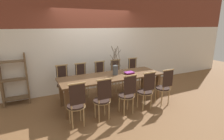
# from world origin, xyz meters

# --- Properties ---
(ground_plane) EXTENTS (16.00, 16.00, 0.00)m
(ground_plane) POSITION_xyz_m (0.00, 0.00, 0.00)
(ground_plane) COLOR brown
(wall_rear) EXTENTS (12.00, 0.06, 3.20)m
(wall_rear) POSITION_xyz_m (0.00, 1.26, 1.60)
(wall_rear) COLOR silver
(wall_rear) RESTS_ON ground_plane
(dining_table) EXTENTS (2.77, 0.90, 0.75)m
(dining_table) POSITION_xyz_m (0.00, 0.00, 0.66)
(dining_table) COLOR brown
(dining_table) RESTS_ON ground_plane
(chair_near_leftend) EXTENTS (0.39, 0.39, 0.98)m
(chair_near_leftend) POSITION_xyz_m (-1.17, -0.75, 0.52)
(chair_near_leftend) COLOR black
(chair_near_leftend) RESTS_ON ground_plane
(chair_near_left) EXTENTS (0.39, 0.39, 0.98)m
(chair_near_left) POSITION_xyz_m (-0.60, -0.75, 0.52)
(chair_near_left) COLOR black
(chair_near_left) RESTS_ON ground_plane
(chair_near_center) EXTENTS (0.39, 0.39, 0.98)m
(chair_near_center) POSITION_xyz_m (0.03, -0.75, 0.52)
(chair_near_center) COLOR black
(chair_near_center) RESTS_ON ground_plane
(chair_near_right) EXTENTS (0.39, 0.39, 0.98)m
(chair_near_right) POSITION_xyz_m (0.56, -0.75, 0.52)
(chair_near_right) COLOR black
(chair_near_right) RESTS_ON ground_plane
(chair_near_rightend) EXTENTS (0.39, 0.39, 0.98)m
(chair_near_rightend) POSITION_xyz_m (1.14, -0.75, 0.52)
(chair_near_rightend) COLOR black
(chair_near_rightend) RESTS_ON ground_plane
(chair_far_leftend) EXTENTS (0.39, 0.39, 0.98)m
(chair_far_leftend) POSITION_xyz_m (-1.14, 0.75, 0.52)
(chair_far_leftend) COLOR black
(chair_far_leftend) RESTS_ON ground_plane
(chair_far_left) EXTENTS (0.39, 0.39, 0.98)m
(chair_far_left) POSITION_xyz_m (-0.60, 0.75, 0.52)
(chair_far_left) COLOR black
(chair_far_left) RESTS_ON ground_plane
(chair_far_center) EXTENTS (0.39, 0.39, 0.98)m
(chair_far_center) POSITION_xyz_m (0.00, 0.75, 0.52)
(chair_far_center) COLOR black
(chair_far_center) RESTS_ON ground_plane
(chair_far_right) EXTENTS (0.39, 0.39, 0.98)m
(chair_far_right) POSITION_xyz_m (0.54, 0.75, 0.52)
(chair_far_right) COLOR black
(chair_far_right) RESTS_ON ground_plane
(chair_far_rightend) EXTENTS (0.39, 0.39, 0.98)m
(chair_far_rightend) POSITION_xyz_m (1.19, 0.75, 0.52)
(chair_far_rightend) COLOR black
(chair_far_rightend) RESTS_ON ground_plane
(vase_centerpiece) EXTENTS (0.37, 0.37, 0.78)m
(vase_centerpiece) POSITION_xyz_m (0.11, 0.03, 0.90)
(vase_centerpiece) COLOR #4C5156
(vase_centerpiece) RESTS_ON dining_table
(book_stack) EXTENTS (0.27, 0.20, 0.05)m
(book_stack) POSITION_xyz_m (0.50, -0.06, 0.78)
(book_stack) COLOR maroon
(book_stack) RESTS_ON dining_table
(shelving_rack) EXTENTS (0.64, 0.31, 1.34)m
(shelving_rack) POSITION_xyz_m (-2.32, 1.03, 0.67)
(shelving_rack) COLOR brown
(shelving_rack) RESTS_ON ground_plane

